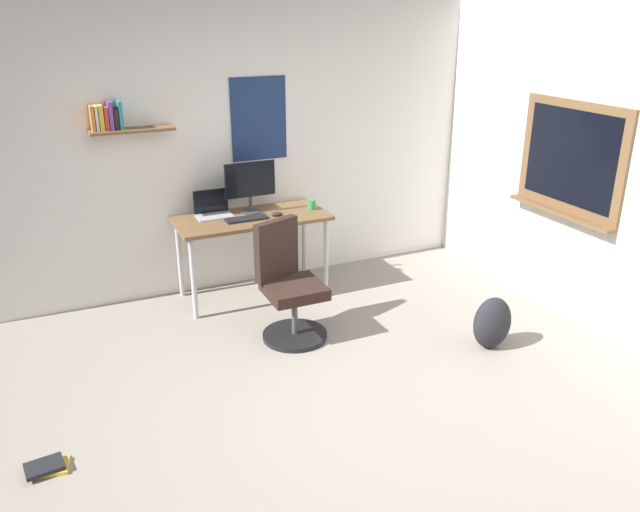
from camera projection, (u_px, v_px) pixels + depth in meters
ground_plane at (348, 417)px, 4.13m from camera, size 5.20×5.20×0.00m
wall_back at (227, 148)px, 5.72m from camera, size 5.00×0.30×2.60m
desk at (252, 225)px, 5.65m from camera, size 1.35×0.63×0.76m
office_chair at (289, 289)px, 5.02m from camera, size 0.53×0.55×0.95m
laptop at (213, 210)px, 5.61m from camera, size 0.31×0.21×0.23m
monitor_primary at (250, 184)px, 5.62m from camera, size 0.46×0.17×0.46m
keyboard at (247, 219)px, 5.52m from camera, size 0.37×0.13×0.02m
computer_mouse at (277, 214)px, 5.63m from camera, size 0.10×0.06×0.03m
coffee_mug at (312, 204)px, 5.80m from camera, size 0.08×0.08×0.09m
backpack at (492, 323)px, 4.90m from camera, size 0.32×0.22×0.42m
book_stack_on_floor at (47, 467)px, 3.64m from camera, size 0.25×0.19×0.05m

